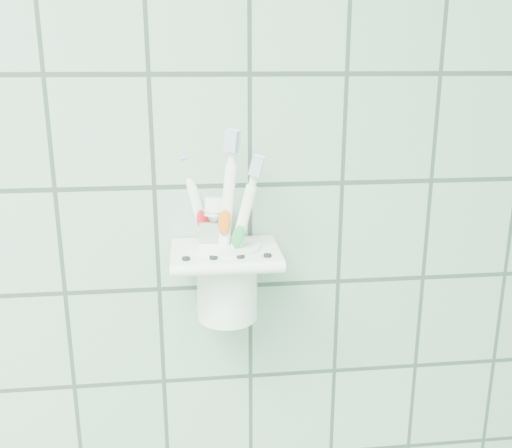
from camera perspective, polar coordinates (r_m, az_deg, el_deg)
holder_bracket at (r=0.66m, az=-3.10°, el=-3.16°), size 0.12×0.10×0.04m
cup at (r=0.68m, az=-2.91°, el=-5.45°), size 0.08×0.08×0.09m
toothbrush_pink at (r=0.67m, az=-3.27°, el=0.01°), size 0.06×0.05×0.21m
toothbrush_blue at (r=0.65m, az=-4.00°, el=0.02°), size 0.04×0.03×0.22m
toothbrush_orange at (r=0.65m, az=-3.86°, el=-0.98°), size 0.05×0.02×0.19m
toothpaste_tube at (r=0.66m, az=-4.58°, el=-2.53°), size 0.04×0.03×0.14m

